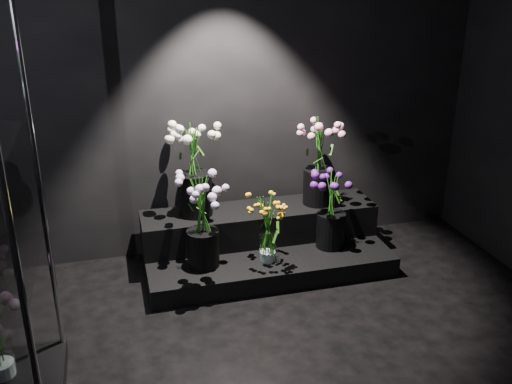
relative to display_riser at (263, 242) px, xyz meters
name	(u,v)px	position (x,y,z in m)	size (l,w,h in m)	color
wall_back	(236,82)	(-0.13, 0.38, 1.22)	(4.00, 4.00, 0.00)	black
display_riser	(263,242)	(0.00, 0.00, 0.00)	(1.90, 0.84, 0.42)	black
bouquet_orange_bells	(268,228)	(-0.04, -0.28, 0.26)	(0.28, 0.28, 0.53)	white
bouquet_lilac	(202,216)	(-0.53, -0.22, 0.39)	(0.46, 0.46, 0.69)	black
bouquet_purple	(332,204)	(0.51, -0.18, 0.35)	(0.41, 0.41, 0.65)	black
bouquet_cream_roses	(194,164)	(-0.51, 0.14, 0.67)	(0.38, 0.38, 0.73)	black
bouquet_pink_roses	(319,155)	(0.49, 0.10, 0.66)	(0.39, 0.39, 0.73)	black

